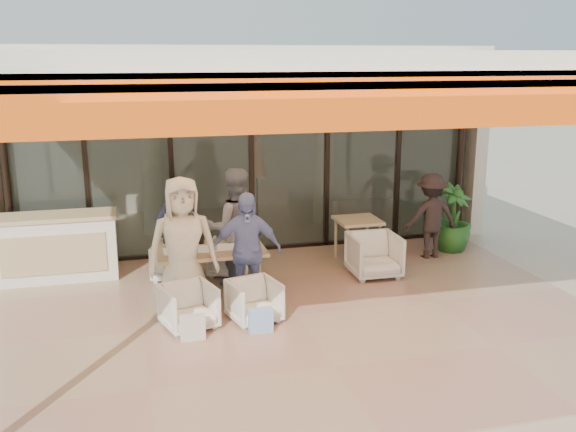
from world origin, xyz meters
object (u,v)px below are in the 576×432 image
chair_far_right (230,256)px  diner_navy (177,235)px  host_counter (56,247)px  diner_periwinkle (246,251)px  potted_palm (452,218)px  chair_far_left (176,259)px  dining_table (210,252)px  diner_cream (183,247)px  chair_near_left (189,305)px  side_table (358,225)px  chair_near_right (254,299)px  diner_grey (234,228)px  side_chair (374,253)px  standing_woman (431,217)px

chair_far_right → diner_navy: size_ratio=0.37×
host_counter → diner_periwinkle: bearing=-34.8°
diner_periwinkle → potted_palm: bearing=30.2°
chair_far_left → dining_table: bearing=133.2°
dining_table → diner_cream: size_ratio=0.81×
chair_near_left → chair_far_right: bearing=50.1°
chair_near_left → diner_cream: size_ratio=0.34×
side_table → chair_near_right: bearing=-137.3°
dining_table → chair_near_left: dining_table is taller
host_counter → diner_grey: 2.78m
chair_near_right → host_counter: bearing=124.8°
diner_cream → side_table: bearing=24.6°
diner_navy → chair_far_left: bearing=-107.0°
chair_near_left → side_chair: bearing=6.5°
dining_table → diner_navy: (-0.41, 0.44, 0.15)m
chair_far_left → diner_periwinkle: bearing=140.5°
diner_grey → potted_palm: 4.06m
chair_near_right → dining_table: bearing=100.4°
host_counter → diner_cream: bearing=-45.8°
chair_near_left → diner_periwinkle: (0.84, 0.50, 0.49)m
side_chair → host_counter: bearing=168.5°
diner_cream → standing_woman: size_ratio=1.27×
side_table → host_counter: bearing=176.2°
chair_far_right → chair_near_left: chair_near_left is taller
chair_far_right → potted_palm: size_ratio=0.52×
diner_periwinkle → diner_grey: bearing=97.5°
host_counter → side_chair: 4.88m
diner_navy → diner_grey: diner_grey is taller
diner_periwinkle → chair_far_right: bearing=97.5°
chair_far_left → potted_palm: size_ratio=0.54×
chair_near_left → diner_periwinkle: diner_periwinkle is taller
side_chair → diner_cream: bearing=-165.0°
potted_palm → diner_grey: bearing=-169.2°
host_counter → standing_woman: standing_woman is taller
chair_near_left → diner_periwinkle: size_ratio=0.39×
host_counter → side_table: 4.77m
chair_near_right → potted_palm: bearing=14.9°
diner_navy → side_table: 3.06m
chair_far_right → diner_grey: 0.77m
standing_woman → potted_palm: (0.55, 0.27, -0.12)m
chair_far_right → potted_palm: 4.00m
chair_far_right → side_chair: 2.26m
host_counter → standing_woman: size_ratio=1.27×
dining_table → chair_far_left: (-0.41, 0.94, -0.36)m
chair_far_left → chair_far_right: (0.84, 0.00, -0.01)m
side_table → standing_woman: size_ratio=0.51×
chair_far_left → chair_near_left: chair_far_left is taller
dining_table → side_chair: size_ratio=1.98×
chair_far_right → diner_navy: diner_navy is taller
chair_near_right → side_table: (2.16, 1.99, 0.33)m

